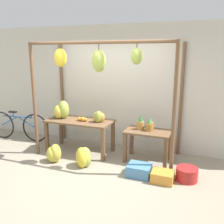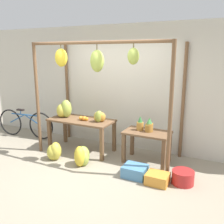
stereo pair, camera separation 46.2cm
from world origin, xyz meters
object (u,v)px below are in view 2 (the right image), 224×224
at_px(banana_pile_on_table, 64,109).
at_px(fruit_crate_purple, 157,179).
at_px(banana_pile_ground_right, 81,156).
at_px(fruit_crate_white, 135,171).
at_px(banana_pile_ground_left, 54,152).
at_px(parked_bicycle, 25,123).
at_px(pineapple_cluster, 146,125).
at_px(papaya_pile, 99,117).
at_px(orange_pile, 84,118).
at_px(blue_bucket, 183,177).

height_order(banana_pile_on_table, fruit_crate_purple, banana_pile_on_table).
relative_size(banana_pile_ground_right, fruit_crate_white, 0.99).
distance_m(banana_pile_ground_left, parked_bicycle, 1.79).
xyz_separation_m(pineapple_cluster, banana_pile_ground_left, (-1.73, -0.77, -0.60)).
bearing_deg(fruit_crate_purple, fruit_crate_white, 171.03).
bearing_deg(banana_pile_on_table, pineapple_cluster, 1.84).
relative_size(banana_pile_ground_left, parked_bicycle, 0.25).
bearing_deg(banana_pile_on_table, parked_bicycle, 175.82).
bearing_deg(parked_bicycle, papaya_pile, -2.88).
distance_m(pineapple_cluster, papaya_pile, 1.03).
bearing_deg(banana_pile_ground_left, fruit_crate_purple, -0.35).
xyz_separation_m(parked_bicycle, fruit_crate_purple, (3.81, -0.82, -0.28)).
bearing_deg(banana_pile_ground_right, parked_bicycle, 160.99).
xyz_separation_m(orange_pile, fruit_crate_white, (1.45, -0.58, -0.67)).
distance_m(fruit_crate_white, parked_bicycle, 3.47).
bearing_deg(fruit_crate_purple, parked_bicycle, 167.89).
xyz_separation_m(orange_pile, pineapple_cluster, (1.39, 0.13, -0.01)).
bearing_deg(orange_pile, blue_bucket, -11.35).
height_order(blue_bucket, fruit_crate_purple, blue_bucket).
xyz_separation_m(orange_pile, parked_bicycle, (-1.93, 0.17, -0.40)).
relative_size(banana_pile_ground_right, parked_bicycle, 0.24).
distance_m(banana_pile_on_table, pineapple_cluster, 1.96).
xyz_separation_m(pineapple_cluster, fruit_crate_white, (0.06, -0.71, -0.66)).
bearing_deg(blue_bucket, fruit_crate_purple, -153.28).
relative_size(orange_pile, fruit_crate_purple, 0.61).
xyz_separation_m(banana_pile_ground_right, fruit_crate_white, (1.12, 0.03, -0.08)).
bearing_deg(banana_pile_on_table, fruit_crate_purple, -16.36).
relative_size(banana_pile_on_table, blue_bucket, 1.23).
height_order(orange_pile, banana_pile_ground_left, orange_pile).
bearing_deg(fruit_crate_white, parked_bicycle, 167.49).
bearing_deg(fruit_crate_white, banana_pile_ground_left, -178.23).
distance_m(orange_pile, papaya_pile, 0.37).
xyz_separation_m(pineapple_cluster, parked_bicycle, (-3.32, 0.04, -0.40)).
distance_m(pineapple_cluster, banana_pile_ground_left, 1.99).
bearing_deg(fruit_crate_white, fruit_crate_purple, -8.97).
xyz_separation_m(pineapple_cluster, banana_pile_ground_right, (-1.07, -0.74, -0.58)).
bearing_deg(banana_pile_on_table, fruit_crate_white, -17.90).
xyz_separation_m(orange_pile, banana_pile_ground_right, (0.32, -0.61, -0.59)).
bearing_deg(papaya_pile, pineapple_cluster, 4.35).
distance_m(parked_bicycle, fruit_crate_purple, 3.91).
relative_size(blue_bucket, papaya_pile, 1.31).
xyz_separation_m(banana_pile_ground_left, blue_bucket, (2.61, 0.18, -0.05)).
height_order(pineapple_cluster, fruit_crate_white, pineapple_cluster).
relative_size(pineapple_cluster, fruit_crate_purple, 0.92).
xyz_separation_m(parked_bicycle, papaya_pile, (2.29, -0.12, 0.48)).
height_order(pineapple_cluster, fruit_crate_purple, pineapple_cluster).
bearing_deg(pineapple_cluster, banana_pile_ground_right, -145.29).
height_order(fruit_crate_white, fruit_crate_purple, fruit_crate_white).
bearing_deg(pineapple_cluster, parked_bicycle, 179.36).
relative_size(orange_pile, papaya_pile, 0.79).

